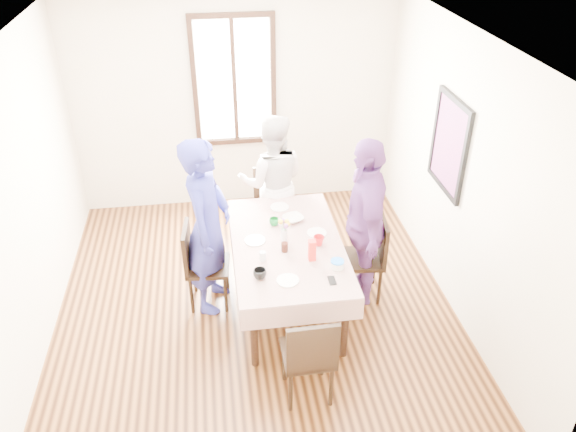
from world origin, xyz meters
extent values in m
plane|color=black|center=(0.00, 0.00, 0.00)|extent=(4.50, 4.50, 0.00)
plane|color=beige|center=(0.00, 2.25, 1.35)|extent=(4.00, 0.00, 4.00)
plane|color=beige|center=(2.00, 0.00, 1.35)|extent=(0.00, 4.50, 4.50)
cube|color=black|center=(0.00, 2.23, 1.65)|extent=(1.02, 0.06, 1.62)
cube|color=white|center=(0.00, 2.24, 1.65)|extent=(0.90, 0.02, 1.50)
cube|color=red|center=(1.98, 0.30, 1.55)|extent=(0.04, 0.76, 0.96)
cube|color=black|center=(0.33, -0.02, 0.38)|extent=(0.94, 1.70, 0.75)
cube|color=#4F0A03|center=(0.33, -0.02, 0.76)|extent=(1.06, 1.82, 0.01)
cube|color=black|center=(-0.46, 0.14, 0.46)|extent=(0.46, 0.46, 0.91)
cube|color=black|center=(1.11, 0.04, 0.46)|extent=(0.47, 0.47, 0.91)
cube|color=black|center=(0.33, 1.15, 0.46)|extent=(0.43, 0.43, 0.91)
cube|color=black|center=(0.33, -1.18, 0.46)|extent=(0.43, 0.43, 0.91)
imported|color=navy|center=(-0.43, 0.14, 0.92)|extent=(0.61, 0.77, 1.83)
imported|color=silver|center=(0.33, 1.13, 0.81)|extent=(0.85, 0.69, 1.62)
imported|color=#68377D|center=(1.09, 0.04, 0.90)|extent=(0.57, 1.10, 1.79)
imported|color=black|center=(0.01, -0.53, 0.81)|extent=(0.13, 0.13, 0.09)
imported|color=red|center=(0.62, -0.09, 0.81)|extent=(0.15, 0.15, 0.10)
imported|color=#0C7226|center=(0.24, 0.32, 0.80)|extent=(0.14, 0.14, 0.08)
imported|color=white|center=(0.45, 0.38, 0.79)|extent=(0.27, 0.27, 0.05)
cube|color=red|center=(0.51, -0.32, 0.87)|extent=(0.07, 0.07, 0.21)
cylinder|color=white|center=(0.72, -0.47, 0.79)|extent=(0.13, 0.13, 0.06)
cylinder|color=black|center=(0.28, -0.15, 0.81)|extent=(0.07, 0.07, 0.09)
cylinder|color=silver|center=(0.06, -0.26, 0.81)|extent=(0.06, 0.06, 0.09)
cube|color=black|center=(0.63, -0.66, 0.77)|extent=(0.06, 0.13, 0.01)
cylinder|color=silver|center=(0.30, 0.03, 0.82)|extent=(0.06, 0.06, 0.12)
cylinder|color=white|center=(0.02, 0.06, 0.77)|extent=(0.20, 0.20, 0.01)
cylinder|color=white|center=(0.64, 0.11, 0.77)|extent=(0.20, 0.20, 0.01)
cylinder|color=white|center=(0.34, 0.66, 0.77)|extent=(0.20, 0.20, 0.01)
cylinder|color=white|center=(0.25, -0.60, 0.77)|extent=(0.20, 0.20, 0.01)
cylinder|color=blue|center=(0.72, -0.47, 0.83)|extent=(0.12, 0.12, 0.01)
camera|label=1|loc=(-0.32, -4.48, 3.86)|focal=35.19mm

